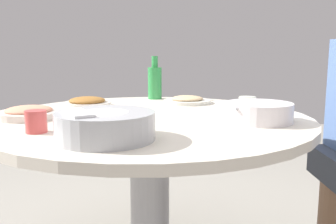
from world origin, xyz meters
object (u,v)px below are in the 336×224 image
round_dining_table (149,151)px  dish_stirfry (87,102)px  soup_bowl (259,113)px  tea_cup_near (36,121)px  rice_bowl (105,125)px  dish_noodles (187,100)px  green_bottle (155,82)px  tea_cup_far (247,103)px  dish_shrimp (29,113)px

round_dining_table → dish_stirfry: dish_stirfry is taller
soup_bowl → tea_cup_near: size_ratio=3.47×
rice_bowl → dish_noodles: size_ratio=1.23×
dish_noodles → tea_cup_near: (-0.29, -0.80, 0.02)m
green_bottle → round_dining_table: bearing=-73.6°
green_bottle → tea_cup_far: size_ratio=3.06×
rice_bowl → tea_cup_near: (-0.25, 0.02, -0.01)m
round_dining_table → tea_cup_far: bearing=39.6°
rice_bowl → dish_shrimp: 0.51m
dish_noodles → green_bottle: size_ratio=1.02×
rice_bowl → dish_noodles: rice_bowl is taller
round_dining_table → tea_cup_near: bearing=-122.0°
dish_stirfry → tea_cup_near: bearing=-77.0°
tea_cup_far → tea_cup_near: bearing=-131.3°
dish_shrimp → soup_bowl: bearing=11.5°
dish_noodles → green_bottle: bearing=151.8°
green_bottle → tea_cup_near: bearing=-95.3°
dish_shrimp → tea_cup_far: (0.79, 0.46, 0.01)m
soup_bowl → rice_bowl: bearing=-134.6°
green_bottle → dish_shrimp: bearing=-111.8°
green_bottle → dish_noodles: bearing=-28.2°
rice_bowl → round_dining_table: bearing=91.6°
rice_bowl → tea_cup_far: size_ratio=3.84×
soup_bowl → dish_noodles: bearing=132.0°
dish_stirfry → tea_cup_near: tea_cup_near is taller
rice_bowl → tea_cup_near: bearing=174.7°
soup_bowl → tea_cup_near: (-0.66, -0.39, 0.00)m
round_dining_table → green_bottle: (-0.16, 0.53, 0.23)m
round_dining_table → tea_cup_far: size_ratio=16.85×
dish_shrimp → round_dining_table: bearing=21.0°
dish_stirfry → dish_noodles: dish_stirfry is taller
soup_bowl → tea_cup_far: 0.29m
round_dining_table → dish_shrimp: dish_shrimp is taller
rice_bowl → dish_shrimp: bearing=151.6°
round_dining_table → dish_noodles: dish_noodles is taller
round_dining_table → dish_noodles: 0.45m
soup_bowl → dish_stirfry: 0.80m
dish_noodles → tea_cup_near: 0.85m
round_dining_table → tea_cup_near: (-0.24, -0.38, 0.18)m
round_dining_table → dish_stirfry: bearing=155.4°
round_dining_table → dish_shrimp: bearing=-159.0°
rice_bowl → soup_bowl: size_ratio=1.18×
rice_bowl → tea_cup_near: size_ratio=4.09×
dish_stirfry → dish_noodles: bearing=30.6°
rice_bowl → tea_cup_near: 0.25m
tea_cup_near → dish_stirfry: bearing=103.0°
round_dining_table → rice_bowl: (0.01, -0.41, 0.18)m
dish_noodles → round_dining_table: bearing=-97.1°
tea_cup_far → dish_noodles: bearing=158.2°
tea_cup_far → round_dining_table: bearing=-140.4°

